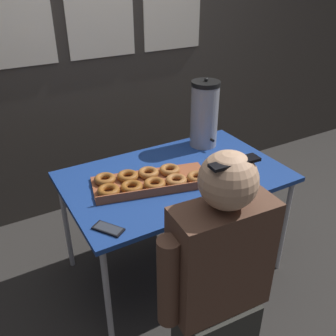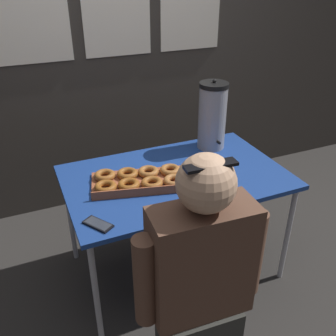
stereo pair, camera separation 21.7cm
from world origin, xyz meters
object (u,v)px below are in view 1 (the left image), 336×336
at_px(cell_phone, 108,229).
at_px(person_seated, 219,284).
at_px(coffee_urn, 204,114).
at_px(donut_box, 149,181).

relative_size(cell_phone, person_seated, 0.13).
relative_size(coffee_urn, person_seated, 0.38).
bearing_deg(cell_phone, person_seated, -87.27).
distance_m(cell_phone, person_seated, 0.57).
distance_m(donut_box, coffee_urn, 0.66).
bearing_deg(cell_phone, donut_box, 3.52).
bearing_deg(person_seated, cell_phone, -50.18).
xyz_separation_m(coffee_urn, person_seated, (-0.59, -1.00, -0.35)).
bearing_deg(donut_box, cell_phone, -129.16).
bearing_deg(coffee_urn, person_seated, -120.81).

